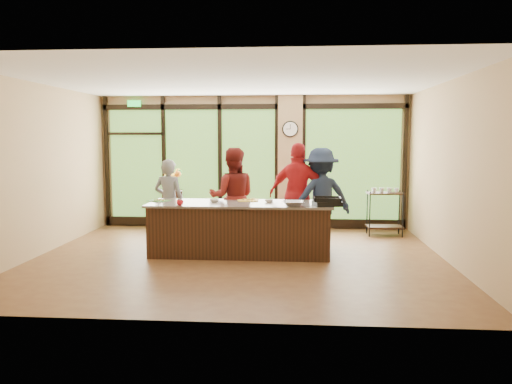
% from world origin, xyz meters
% --- Properties ---
extents(floor, '(7.00, 7.00, 0.00)m').
position_xyz_m(floor, '(0.00, 0.00, 0.00)').
color(floor, brown).
rests_on(floor, ground).
extents(ceiling, '(7.00, 7.00, 0.00)m').
position_xyz_m(ceiling, '(0.00, 0.00, 3.00)').
color(ceiling, silver).
rests_on(ceiling, back_wall).
extents(back_wall, '(7.00, 0.00, 7.00)m').
position_xyz_m(back_wall, '(0.00, 3.00, 1.50)').
color(back_wall, tan).
rests_on(back_wall, floor).
extents(left_wall, '(0.00, 6.00, 6.00)m').
position_xyz_m(left_wall, '(-3.50, 0.00, 1.50)').
color(left_wall, tan).
rests_on(left_wall, floor).
extents(right_wall, '(0.00, 6.00, 6.00)m').
position_xyz_m(right_wall, '(3.50, 0.00, 1.50)').
color(right_wall, tan).
rests_on(right_wall, floor).
extents(window_wall, '(6.90, 0.12, 3.00)m').
position_xyz_m(window_wall, '(0.16, 2.95, 1.39)').
color(window_wall, tan).
rests_on(window_wall, floor).
extents(island_base, '(3.10, 1.00, 0.88)m').
position_xyz_m(island_base, '(0.00, 0.30, 0.44)').
color(island_base, black).
rests_on(island_base, floor).
extents(countertop, '(3.20, 1.10, 0.04)m').
position_xyz_m(countertop, '(0.00, 0.30, 0.90)').
color(countertop, slate).
rests_on(countertop, island_base).
extents(wall_clock, '(0.36, 0.04, 0.36)m').
position_xyz_m(wall_clock, '(0.85, 2.87, 2.25)').
color(wall_clock, black).
rests_on(wall_clock, window_wall).
extents(cook_left, '(0.67, 0.51, 1.65)m').
position_xyz_m(cook_left, '(-1.45, 1.01, 0.83)').
color(cook_left, slate).
rests_on(cook_left, floor).
extents(cook_midleft, '(0.99, 0.81, 1.87)m').
position_xyz_m(cook_midleft, '(-0.22, 0.99, 0.94)').
color(cook_midleft, maroon).
rests_on(cook_midleft, floor).
extents(cook_midright, '(1.23, 0.75, 1.96)m').
position_xyz_m(cook_midright, '(1.03, 1.10, 0.98)').
color(cook_midright, '#B11B1E').
rests_on(cook_midright, floor).
extents(cook_right, '(1.37, 1.04, 1.87)m').
position_xyz_m(cook_right, '(1.45, 1.07, 0.93)').
color(cook_right, '#1A253B').
rests_on(cook_right, floor).
extents(roasting_pan, '(0.51, 0.44, 0.08)m').
position_xyz_m(roasting_pan, '(1.50, 0.01, 0.96)').
color(roasting_pan, black).
rests_on(roasting_pan, countertop).
extents(mixing_bowl, '(0.37, 0.37, 0.09)m').
position_xyz_m(mixing_bowl, '(0.93, -0.09, 0.96)').
color(mixing_bowl, silver).
rests_on(mixing_bowl, countertop).
extents(cutting_board_left, '(0.44, 0.39, 0.01)m').
position_xyz_m(cutting_board_left, '(-1.50, 0.43, 0.93)').
color(cutting_board_left, '#377C2D').
rests_on(cutting_board_left, countertop).
extents(cutting_board_center, '(0.37, 0.28, 0.01)m').
position_xyz_m(cutting_board_center, '(0.11, 0.68, 0.93)').
color(cutting_board_center, gold).
rests_on(cutting_board_center, countertop).
extents(cutting_board_right, '(0.40, 0.33, 0.01)m').
position_xyz_m(cutting_board_right, '(0.11, 0.56, 0.93)').
color(cutting_board_right, gold).
rests_on(cutting_board_right, countertop).
extents(prep_bowl_near, '(0.19, 0.19, 0.05)m').
position_xyz_m(prep_bowl_near, '(-0.47, 0.36, 0.95)').
color(prep_bowl_near, silver).
rests_on(prep_bowl_near, countertop).
extents(prep_bowl_mid, '(0.18, 0.18, 0.04)m').
position_xyz_m(prep_bowl_mid, '(0.50, 0.42, 0.94)').
color(prep_bowl_mid, silver).
rests_on(prep_bowl_mid, countertop).
extents(prep_bowl_far, '(0.12, 0.12, 0.03)m').
position_xyz_m(prep_bowl_far, '(0.52, 0.58, 0.93)').
color(prep_bowl_far, silver).
rests_on(prep_bowl_far, countertop).
extents(red_ramekin, '(0.15, 0.15, 0.09)m').
position_xyz_m(red_ramekin, '(-0.97, -0.12, 0.97)').
color(red_ramekin, red).
rests_on(red_ramekin, countertop).
extents(flower_stand, '(0.52, 0.52, 0.88)m').
position_xyz_m(flower_stand, '(-1.78, 2.60, 0.44)').
color(flower_stand, black).
rests_on(flower_stand, floor).
extents(flower_vase, '(0.28, 0.28, 0.28)m').
position_xyz_m(flower_vase, '(-1.78, 2.60, 1.02)').
color(flower_vase, '#937D50').
rests_on(flower_vase, flower_stand).
extents(bar_cart, '(0.76, 0.46, 1.01)m').
position_xyz_m(bar_cart, '(2.86, 2.23, 0.61)').
color(bar_cart, black).
rests_on(bar_cart, floor).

